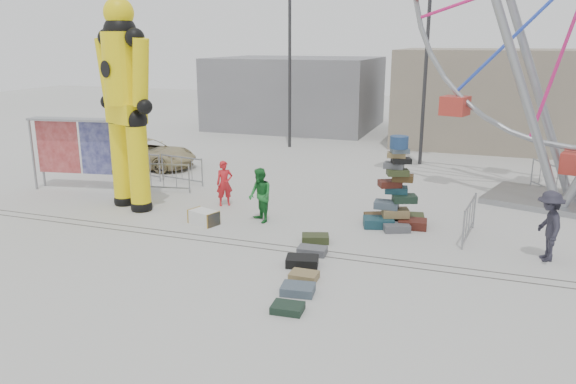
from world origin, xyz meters
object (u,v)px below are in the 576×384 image
(crash_test_dummy, at_px, (125,98))
(pedestrian_green, at_px, (260,195))
(suitcase_tower, at_px, (396,201))
(barricade_wheel_front, at_px, (469,220))
(barricade_dummy_c, at_px, (182,170))
(lamp_post_right, at_px, (428,63))
(steamer_trunk, at_px, (204,217))
(barricade_dummy_b, at_px, (163,178))
(barricade_dummy_a, at_px, (141,165))
(parked_suv, at_px, (146,153))
(pedestrian_black, at_px, (123,174))
(barricade_wheel_back, at_px, (548,178))
(pedestrian_grey, at_px, (549,226))
(lamp_post_left, at_px, (291,60))
(banner_scaffold, at_px, (79,137))
(pedestrian_red, at_px, (225,183))

(crash_test_dummy, height_order, pedestrian_green, crash_test_dummy)
(suitcase_tower, xyz_separation_m, barricade_wheel_front, (2.16, -0.48, -0.22))
(suitcase_tower, height_order, barricade_dummy_c, suitcase_tower)
(lamp_post_right, xyz_separation_m, barricade_wheel_front, (2.39, -9.68, -3.93))
(steamer_trunk, distance_m, barricade_dummy_b, 4.28)
(barricade_dummy_a, bearing_deg, lamp_post_right, 42.56)
(suitcase_tower, distance_m, parked_suv, 12.51)
(barricade_dummy_c, xyz_separation_m, pedestrian_green, (4.74, -3.46, 0.30))
(lamp_post_right, distance_m, barricade_dummy_c, 11.56)
(barricade_dummy_c, bearing_deg, pedestrian_black, -93.70)
(crash_test_dummy, distance_m, barricade_wheel_back, 15.30)
(pedestrian_green, height_order, pedestrian_grey, pedestrian_grey)
(lamp_post_left, distance_m, banner_scaffold, 12.03)
(lamp_post_left, distance_m, pedestrian_black, 12.31)
(lamp_post_right, bearing_deg, pedestrian_grey, -68.02)
(steamer_trunk, bearing_deg, pedestrian_grey, 20.93)
(barricade_wheel_front, bearing_deg, suitcase_tower, 83.79)
(lamp_post_right, height_order, suitcase_tower, lamp_post_right)
(crash_test_dummy, height_order, steamer_trunk, crash_test_dummy)
(pedestrian_grey, bearing_deg, lamp_post_right, -169.32)
(lamp_post_right, relative_size, parked_suv, 1.79)
(suitcase_tower, height_order, parked_suv, suitcase_tower)
(pedestrian_green, bearing_deg, lamp_post_right, 113.89)
(banner_scaffold, xyz_separation_m, steamer_trunk, (6.24, -2.17, -1.81))
(barricade_dummy_c, bearing_deg, barricade_wheel_front, -4.91)
(pedestrian_red, xyz_separation_m, pedestrian_green, (1.82, -1.26, 0.07))
(barricade_wheel_back, xyz_separation_m, pedestrian_red, (-10.53, -5.51, 0.22))
(suitcase_tower, bearing_deg, crash_test_dummy, 173.39)
(lamp_post_left, bearing_deg, barricade_dummy_a, -111.94)
(banner_scaffold, relative_size, pedestrian_grey, 2.06)
(crash_test_dummy, bearing_deg, barricade_wheel_front, 25.93)
(barricade_dummy_b, height_order, pedestrian_green, pedestrian_green)
(lamp_post_left, xyz_separation_m, barricade_dummy_b, (-1.49, -10.15, -3.93))
(barricade_dummy_b, relative_size, pedestrian_green, 1.18)
(parked_suv, bearing_deg, lamp_post_right, -68.17)
(barricade_wheel_back, xyz_separation_m, pedestrian_grey, (-0.62, -7.24, 0.36))
(lamp_post_right, height_order, parked_suv, lamp_post_right)
(lamp_post_right, xyz_separation_m, lamp_post_left, (-7.00, 2.00, 0.00))
(barricade_wheel_back, height_order, parked_suv, parked_suv)
(banner_scaffold, distance_m, pedestrian_black, 2.70)
(suitcase_tower, xyz_separation_m, parked_suv, (-11.69, 4.45, -0.15))
(barricade_wheel_back, bearing_deg, parked_suv, -115.59)
(lamp_post_right, relative_size, pedestrian_grey, 4.38)
(barricade_wheel_front, relative_size, pedestrian_green, 1.18)
(lamp_post_right, relative_size, barricade_wheel_back, 4.00)
(barricade_wheel_back, bearing_deg, banner_scaffold, -101.99)
(barricade_wheel_front, relative_size, pedestrian_black, 1.04)
(barricade_dummy_b, height_order, pedestrian_red, pedestrian_red)
(lamp_post_right, distance_m, pedestrian_red, 11.20)
(barricade_dummy_c, bearing_deg, lamp_post_left, 90.28)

